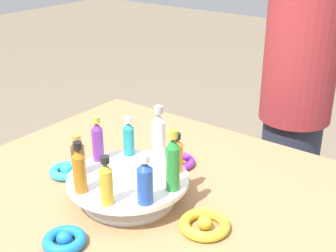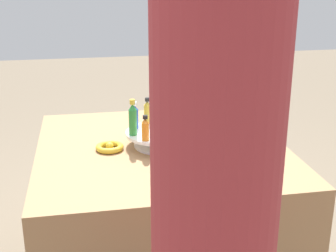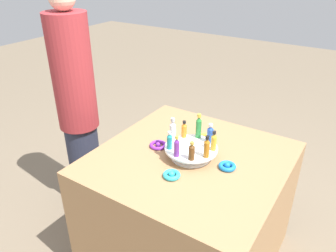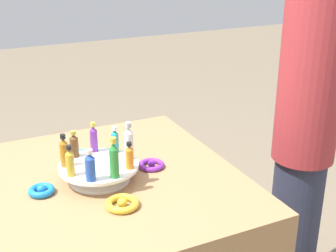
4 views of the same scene
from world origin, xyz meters
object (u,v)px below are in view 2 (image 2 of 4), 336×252
Objects in this scene: bottle_purple at (190,119)px; ribbon_bow_teal at (210,139)px; bottle_orange at (145,129)px; bottle_blue at (134,116)px; bottle_amber at (166,110)px; ribbon_bow_purple at (173,163)px; bottle_teal at (184,126)px; ribbon_bow_gold at (110,147)px; display_stand at (161,137)px; bottle_green at (133,119)px; bottle_brown at (183,115)px; ribbon_bow_blue at (151,126)px; bottle_gold at (147,112)px; bottle_clear at (166,125)px.

ribbon_bow_teal is at bearing -162.29° from bottle_purple.
bottle_orange is 0.20m from bottle_purple.
bottle_purple is 0.14m from ribbon_bow_teal.
ribbon_bow_teal is (-0.31, 0.05, -0.10)m from bottle_blue.
bottle_amber reaches higher than ribbon_bow_purple.
bottle_teal is 0.92× the size of ribbon_bow_gold.
bottle_teal is 0.17m from ribbon_bow_purple.
ribbon_bow_purple is (-0.01, 0.21, -0.03)m from display_stand.
ribbon_bow_teal is (-0.33, -0.03, -0.12)m from bottle_green.
bottle_brown is at bearing -100.21° from bottle_teal.
bottle_brown is at bearing 126.32° from ribbon_bow_blue.
ribbon_bow_blue is at bearing -114.91° from bottle_green.
bottle_orange is at bearing 79.79° from bottle_gold.
ribbon_bow_teal is at bearing -174.88° from bottle_green.
bottle_amber reaches higher than bottle_purple.
ribbon_bow_blue is at bearing -107.18° from bottle_gold.
bottle_gold reaches higher than ribbon_bow_blue.
bottle_blue is 0.23m from bottle_purple.
display_stand is 0.21m from ribbon_bow_blue.
bottle_blue is 1.24× the size of ribbon_bow_blue.
ribbon_bow_teal is (-0.13, -0.10, -0.10)m from bottle_teal.
ribbon_bow_teal is (-0.11, 0.05, -0.10)m from bottle_brown.
bottle_gold is (-0.04, -0.20, 0.01)m from bottle_orange.
bottle_teal is 0.88× the size of bottle_purple.
bottle_gold is at bearing -22.13° from ribbon_bow_teal.
ribbon_bow_purple is at bearing 137.51° from ribbon_bow_gold.
bottle_brown is at bearing -109.10° from ribbon_bow_purple.
bottle_teal is at bearing -160.21° from bottle_clear.
bottle_orange is at bearing 39.79° from bottle_brown.
bottle_teal reaches higher than ribbon_bow_blue.
bottle_amber is 0.08m from bottle_gold.
bottle_purple is at bearing 119.79° from bottle_amber.
bottle_green reaches higher than bottle_orange.
bottle_amber reaches higher than ribbon_bow_teal.
bottle_purple is (-0.04, -0.07, 0.01)m from bottle_teal.
ribbon_bow_teal is at bearing -143.49° from bottle_teal.
bottle_green is 0.20m from bottle_amber.
ribbon_bow_blue is at bearing -63.38° from bottle_amber.
display_stand is 0.21m from ribbon_bow_purple.
bottle_clear reaches higher than bottle_blue.
display_stand reaches higher than ribbon_bow_blue.
ribbon_bow_teal is at bearing 137.51° from ribbon_bow_blue.
bottle_teal is 0.85× the size of bottle_amber.
bottle_brown reaches higher than display_stand.
bottle_orange is 0.08m from bottle_clear.
bottle_green is at bearing -56.61° from ribbon_bow_purple.
ribbon_bow_blue is at bearing -53.68° from bottle_brown.
ribbon_bow_gold is (0.13, -0.08, -0.10)m from bottle_orange.
bottle_purple is (-0.23, 0.00, -0.01)m from bottle_green.
display_stand is 0.14m from bottle_brown.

